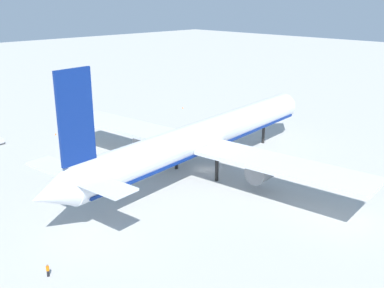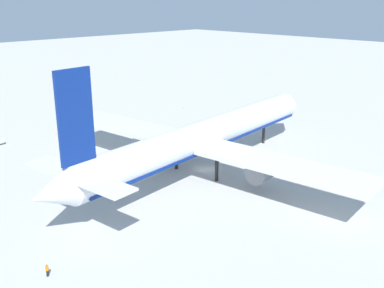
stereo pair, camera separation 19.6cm
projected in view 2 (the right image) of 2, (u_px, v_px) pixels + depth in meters
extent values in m
plane|color=#B2B2AD|center=(206.00, 170.00, 92.55)|extent=(600.00, 600.00, 0.00)
cylinder|color=silver|center=(206.00, 135.00, 90.22)|extent=(66.35, 13.40, 6.28)
cone|color=silver|center=(289.00, 104.00, 116.47)|extent=(5.66, 6.66, 6.15)
cone|color=silver|center=(51.00, 193.00, 63.51)|extent=(6.89, 6.61, 5.96)
cube|color=navy|center=(75.00, 117.00, 64.15)|extent=(6.02, 1.15, 13.93)
cube|color=silver|center=(54.00, 167.00, 70.00)|extent=(5.43, 10.13, 0.36)
cube|color=silver|center=(103.00, 185.00, 63.08)|extent=(5.43, 10.13, 0.36)
cube|color=silver|center=(129.00, 127.00, 99.48)|extent=(12.40, 32.65, 0.70)
cylinder|color=slate|center=(148.00, 140.00, 98.07)|extent=(5.70, 4.46, 3.91)
cube|color=silver|center=(283.00, 165.00, 76.68)|extent=(12.40, 32.65, 0.70)
cylinder|color=slate|center=(261.00, 170.00, 81.02)|extent=(5.39, 4.64, 4.12)
cylinder|color=black|center=(264.00, 134.00, 108.95)|extent=(0.70, 0.70, 4.33)
cylinder|color=black|center=(176.00, 159.00, 92.51)|extent=(0.70, 0.70, 4.33)
cylinder|color=black|center=(217.00, 170.00, 86.36)|extent=(0.70, 0.70, 4.33)
cube|color=navy|center=(206.00, 143.00, 90.76)|extent=(63.69, 12.80, 0.50)
cube|color=#595B60|center=(0.00, 143.00, 108.97)|extent=(1.68, 2.54, 0.15)
cube|color=silver|center=(0.00, 140.00, 108.77)|extent=(1.49, 2.14, 1.11)
cylinder|color=black|center=(1.00, 142.00, 110.05)|extent=(0.17, 0.41, 0.40)
cylinder|color=black|center=(5.00, 143.00, 108.98)|extent=(0.17, 0.41, 0.40)
cylinder|color=black|center=(48.00, 273.00, 57.20)|extent=(0.42, 0.42, 0.85)
cylinder|color=orange|center=(47.00, 268.00, 56.97)|extent=(0.53, 0.53, 0.63)
sphere|color=#8C6647|center=(47.00, 265.00, 56.84)|extent=(0.23, 0.23, 0.23)
cone|color=orange|center=(56.00, 134.00, 115.79)|extent=(0.36, 0.36, 0.55)
cone|color=orange|center=(183.00, 108.00, 143.40)|extent=(0.36, 0.36, 0.55)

